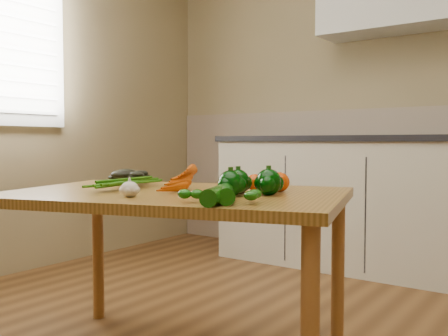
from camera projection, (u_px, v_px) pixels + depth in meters
room at (205, 19)px, 1.58m from camera, size 4.04×5.04×2.64m
counter_run at (427, 205)px, 3.14m from camera, size 2.84×0.64×1.14m
table at (175, 211)px, 1.89m from camera, size 1.43×1.13×0.67m
carrot_bunch at (163, 182)px, 1.94m from camera, size 0.27×0.24×0.06m
leafy_greens at (129, 174)px, 2.19m from camera, size 0.18×0.16×0.09m
garlic_bulb at (130, 189)px, 1.69m from camera, size 0.06×0.06×0.05m
pepper_a at (238, 182)px, 1.81m from camera, size 0.09×0.09×0.09m
pepper_b at (269, 182)px, 1.76m from camera, size 0.09×0.09×0.09m
pepper_c at (231, 184)px, 1.72m from camera, size 0.09×0.09×0.09m
tomato_a at (233, 182)px, 1.91m from camera, size 0.07×0.07×0.07m
tomato_b at (255, 182)px, 1.92m from camera, size 0.07×0.07×0.06m
tomato_c at (279, 182)px, 1.87m from camera, size 0.08×0.08×0.08m
zucchini_a at (226, 194)px, 1.54m from camera, size 0.15×0.18×0.05m
zucchini_b at (217, 195)px, 1.51m from camera, size 0.13×0.21×0.05m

